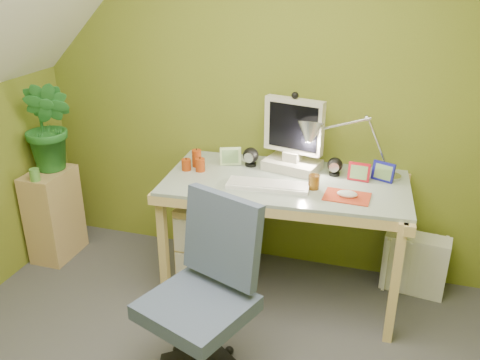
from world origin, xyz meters
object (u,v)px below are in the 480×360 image
(potted_plant, at_px, (49,126))
(task_chair, at_px, (196,305))
(desk_lamp, at_px, (369,133))
(side_ledge, at_px, (54,214))
(radiator, at_px, (415,263))
(monitor, at_px, (294,128))
(desk, at_px, (284,236))

(potted_plant, height_order, task_chair, potted_plant)
(desk_lamp, xyz_separation_m, side_ledge, (-2.12, -0.25, -0.74))
(side_ledge, height_order, radiator, side_ledge)
(side_ledge, relative_size, potted_plant, 1.03)
(task_chair, bearing_deg, potted_plant, 167.72)
(monitor, relative_size, side_ledge, 0.83)
(desk_lamp, relative_size, side_ledge, 0.87)
(potted_plant, xyz_separation_m, radiator, (2.46, 0.25, -0.78))
(desk, bearing_deg, side_ledge, 178.70)
(desk_lamp, height_order, side_ledge, desk_lamp)
(desk, height_order, task_chair, task_chair)
(monitor, distance_m, task_chair, 1.27)
(desk, distance_m, radiator, 0.88)
(monitor, bearing_deg, desk, -76.95)
(side_ledge, bearing_deg, radiator, 6.77)
(potted_plant, bearing_deg, desk, 0.59)
(monitor, relative_size, desk_lamp, 0.95)
(desk, height_order, desk_lamp, desk_lamp)
(side_ledge, bearing_deg, monitor, 8.39)
(desk, distance_m, monitor, 0.69)
(task_chair, bearing_deg, side_ledge, 169.80)
(desk_lamp, distance_m, radiator, 0.95)
(desk_lamp, xyz_separation_m, task_chair, (-0.68, -1.11, -0.59))
(desk, xyz_separation_m, side_ledge, (-1.67, -0.07, -0.06))
(potted_plant, bearing_deg, side_ledge, -125.36)
(desk_lamp, distance_m, potted_plant, 2.10)
(desk_lamp, relative_size, radiator, 1.45)
(desk_lamp, bearing_deg, potted_plant, -160.78)
(desk, bearing_deg, task_chair, -107.44)
(task_chair, relative_size, radiator, 2.44)
(monitor, xyz_separation_m, potted_plant, (-1.64, -0.20, -0.08))
(potted_plant, relative_size, radiator, 1.61)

